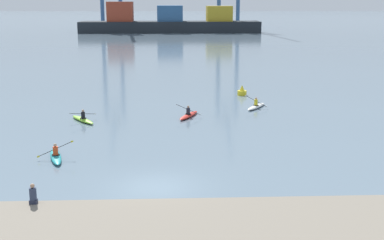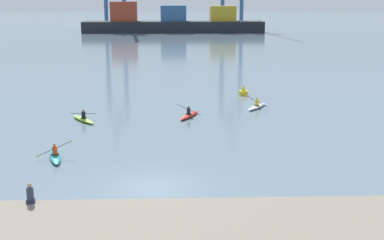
{
  "view_description": "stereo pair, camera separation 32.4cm",
  "coord_description": "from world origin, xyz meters",
  "px_view_note": "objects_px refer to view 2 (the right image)",
  "views": [
    {
      "loc": [
        0.7,
        -24.5,
        9.2
      ],
      "look_at": [
        2.36,
        12.18,
        0.6
      ],
      "focal_mm": 48.33,
      "sensor_mm": 36.0,
      "label": 1
    },
    {
      "loc": [
        1.03,
        -24.51,
        9.2
      ],
      "look_at": [
        2.36,
        12.18,
        0.6
      ],
      "focal_mm": 48.33,
      "sensor_mm": 36.0,
      "label": 2
    }
  ],
  "objects_px": {
    "kayak_red": "(189,115)",
    "kayak_teal": "(55,156)",
    "container_barge": "(172,23)",
    "channel_buoy": "(243,92)",
    "kayak_lime": "(83,119)",
    "seated_onlooker": "(30,194)",
    "kayak_white": "(257,106)"
  },
  "relations": [
    {
      "from": "container_barge",
      "to": "channel_buoy",
      "type": "bearing_deg",
      "value": -85.93
    },
    {
      "from": "channel_buoy",
      "to": "seated_onlooker",
      "type": "xyz_separation_m",
      "value": [
        -13.02,
        -28.79,
        0.72
      ]
    },
    {
      "from": "kayak_red",
      "to": "seated_onlooker",
      "type": "xyz_separation_m",
      "value": [
        -7.39,
        -19.33,
        0.91
      ]
    },
    {
      "from": "kayak_red",
      "to": "kayak_teal",
      "type": "xyz_separation_m",
      "value": [
        -8.29,
        -10.74,
        0.0
      ]
    },
    {
      "from": "channel_buoy",
      "to": "kayak_red",
      "type": "distance_m",
      "value": 11.01
    },
    {
      "from": "kayak_red",
      "to": "seated_onlooker",
      "type": "height_order",
      "value": "seated_onlooker"
    },
    {
      "from": "kayak_red",
      "to": "kayak_teal",
      "type": "bearing_deg",
      "value": -127.66
    },
    {
      "from": "kayak_lime",
      "to": "container_barge",
      "type": "bearing_deg",
      "value": 86.45
    },
    {
      "from": "kayak_white",
      "to": "channel_buoy",
      "type": "bearing_deg",
      "value": 93.43
    },
    {
      "from": "kayak_red",
      "to": "seated_onlooker",
      "type": "distance_m",
      "value": 20.72
    },
    {
      "from": "kayak_lime",
      "to": "seated_onlooker",
      "type": "xyz_separation_m",
      "value": [
        0.84,
        -18.2,
        0.91
      ]
    },
    {
      "from": "container_barge",
      "to": "channel_buoy",
      "type": "xyz_separation_m",
      "value": [
        7.05,
        -99.09,
        -2.4
      ]
    },
    {
      "from": "kayak_white",
      "to": "kayak_teal",
      "type": "relative_size",
      "value": 0.93
    },
    {
      "from": "channel_buoy",
      "to": "kayak_white",
      "type": "distance_m",
      "value": 6.24
    },
    {
      "from": "container_barge",
      "to": "seated_onlooker",
      "type": "height_order",
      "value": "container_barge"
    },
    {
      "from": "container_barge",
      "to": "kayak_lime",
      "type": "height_order",
      "value": "container_barge"
    },
    {
      "from": "kayak_red",
      "to": "kayak_white",
      "type": "bearing_deg",
      "value": 28.35
    },
    {
      "from": "kayak_white",
      "to": "kayak_teal",
      "type": "xyz_separation_m",
      "value": [
        -14.29,
        -13.98,
        0.0
      ]
    },
    {
      "from": "channel_buoy",
      "to": "kayak_red",
      "type": "relative_size",
      "value": 0.3
    },
    {
      "from": "container_barge",
      "to": "kayak_white",
      "type": "bearing_deg",
      "value": -85.97
    },
    {
      "from": "container_barge",
      "to": "kayak_lime",
      "type": "distance_m",
      "value": 109.93
    },
    {
      "from": "seated_onlooker",
      "to": "container_barge",
      "type": "bearing_deg",
      "value": 87.33
    },
    {
      "from": "kayak_lime",
      "to": "seated_onlooker",
      "type": "distance_m",
      "value": 18.24
    },
    {
      "from": "container_barge",
      "to": "kayak_red",
      "type": "distance_m",
      "value": 108.59
    },
    {
      "from": "container_barge",
      "to": "kayak_teal",
      "type": "distance_m",
      "value": 119.52
    },
    {
      "from": "container_barge",
      "to": "channel_buoy",
      "type": "height_order",
      "value": "container_barge"
    },
    {
      "from": "kayak_white",
      "to": "seated_onlooker",
      "type": "distance_m",
      "value": 26.26
    },
    {
      "from": "kayak_lime",
      "to": "kayak_teal",
      "type": "bearing_deg",
      "value": -90.35
    },
    {
      "from": "kayak_teal",
      "to": "kayak_lime",
      "type": "height_order",
      "value": "kayak_teal"
    },
    {
      "from": "kayak_teal",
      "to": "seated_onlooker",
      "type": "bearing_deg",
      "value": -84.03
    },
    {
      "from": "kayak_white",
      "to": "seated_onlooker",
      "type": "height_order",
      "value": "seated_onlooker"
    },
    {
      "from": "kayak_red",
      "to": "kayak_teal",
      "type": "distance_m",
      "value": 13.57
    }
  ]
}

